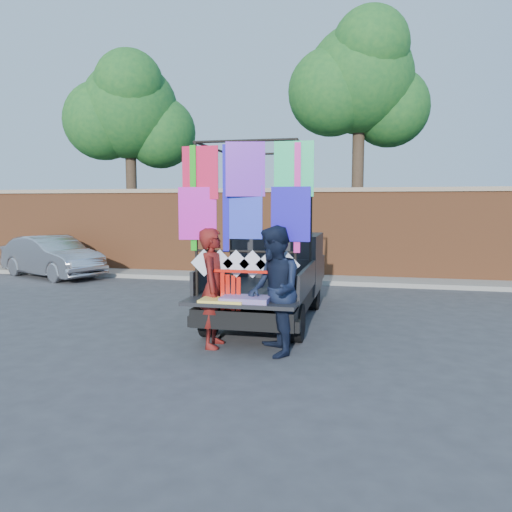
% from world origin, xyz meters
% --- Properties ---
extents(ground, '(90.00, 90.00, 0.00)m').
position_xyz_m(ground, '(0.00, 0.00, 0.00)').
color(ground, '#38383A').
rests_on(ground, ground).
extents(brick_wall, '(30.00, 0.45, 2.61)m').
position_xyz_m(brick_wall, '(0.00, 7.00, 1.33)').
color(brick_wall, brown).
rests_on(brick_wall, ground).
extents(curb, '(30.00, 1.20, 0.12)m').
position_xyz_m(curb, '(0.00, 6.30, 0.06)').
color(curb, gray).
rests_on(curb, ground).
extents(tree_left, '(4.20, 3.30, 7.05)m').
position_xyz_m(tree_left, '(-6.48, 8.12, 5.12)').
color(tree_left, '#38281C').
rests_on(tree_left, ground).
extents(tree_mid, '(4.20, 3.30, 7.73)m').
position_xyz_m(tree_mid, '(1.02, 8.12, 5.70)').
color(tree_mid, '#38281C').
rests_on(tree_mid, ground).
extents(pickup_truck, '(1.95, 4.90, 3.09)m').
position_xyz_m(pickup_truck, '(-0.41, 2.08, 0.78)').
color(pickup_truck, black).
rests_on(pickup_truck, ground).
extents(sedan, '(3.90, 2.71, 1.22)m').
position_xyz_m(sedan, '(-7.72, 5.44, 0.61)').
color(sedan, '#AFB0B7').
rests_on(sedan, ground).
extents(woman, '(0.48, 0.69, 1.80)m').
position_xyz_m(woman, '(-0.88, -0.37, 0.90)').
color(woman, maroon).
rests_on(woman, ground).
extents(man, '(0.99, 1.10, 1.86)m').
position_xyz_m(man, '(0.08, -0.59, 0.93)').
color(man, black).
rests_on(man, ground).
extents(streamer_bundle, '(0.96, 0.06, 0.66)m').
position_xyz_m(streamer_bundle, '(-0.51, -0.49, 0.98)').
color(streamer_bundle, red).
rests_on(streamer_bundle, ground).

